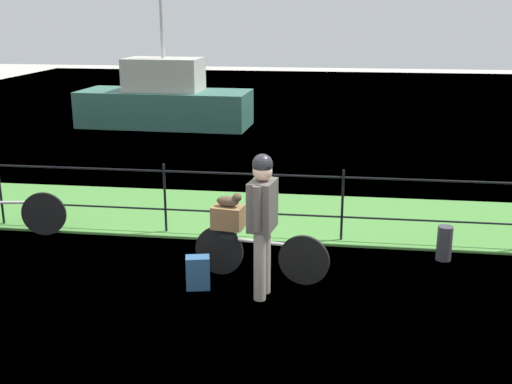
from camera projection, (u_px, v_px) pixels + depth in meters
ground_plane at (229, 294)px, 7.28m from camera, size 60.00×60.00×0.00m
grass_strip at (261, 215)px, 10.04m from camera, size 27.00×2.40×0.03m
harbor_water at (302, 117)px, 19.40m from camera, size 30.00×30.00×0.00m
iron_fence at (252, 196)px, 8.93m from camera, size 18.04×0.04×1.06m
bicycle_main at (259, 253)px, 7.61m from camera, size 1.68×0.33×0.62m
wooden_crate at (228, 217)px, 7.60m from camera, size 0.41×0.32×0.28m
terrier_dog at (230, 200)px, 7.53m from camera, size 0.32×0.18×0.18m
cyclist_person at (262, 213)px, 6.96m from camera, size 0.32×0.53×1.68m
backpack_on_paving at (198, 273)px, 7.38m from camera, size 0.31×0.24×0.40m
mooring_bollard at (444, 243)px, 8.22m from camera, size 0.20×0.20×0.47m
bicycle_parked at (6, 213)px, 9.10m from camera, size 1.70×0.33×0.65m
moored_boat_near at (165, 101)px, 17.65m from camera, size 4.85×1.96×3.50m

